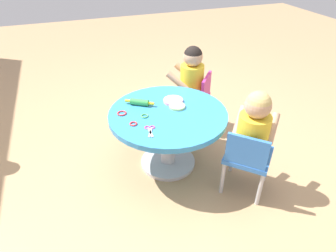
# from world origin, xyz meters

# --- Properties ---
(ground_plane) EXTENTS (10.00, 10.00, 0.00)m
(ground_plane) POSITION_xyz_m (0.00, 0.00, 0.00)
(ground_plane) COLOR tan
(craft_table) EXTENTS (0.88, 0.88, 0.49)m
(craft_table) POSITION_xyz_m (0.00, 0.00, 0.37)
(craft_table) COLOR silver
(craft_table) RESTS_ON ground
(child_chair_left) EXTENTS (0.42, 0.42, 0.54)m
(child_chair_left) POSITION_xyz_m (-0.46, -0.42, 0.31)
(child_chair_left) COLOR #B7B7BC
(child_chair_left) RESTS_ON ground
(seated_child_left) EXTENTS (0.43, 0.43, 0.51)m
(seated_child_left) POSITION_xyz_m (-0.43, -0.44, 0.53)
(seated_child_left) COLOR #3F4772
(seated_child_left) RESTS_ON ground
(child_chair_right) EXTENTS (0.42, 0.42, 0.54)m
(child_chair_right) POSITION_xyz_m (0.45, -0.43, 0.31)
(child_chair_right) COLOR #B7B7BC
(child_chair_right) RESTS_ON ground
(seated_child_right) EXTENTS (0.43, 0.44, 0.51)m
(seated_child_right) POSITION_xyz_m (0.48, -0.39, 0.53)
(seated_child_right) COLOR #3F4772
(seated_child_right) RESTS_ON ground
(rolling_pin) EXTENTS (0.14, 0.21, 0.05)m
(rolling_pin) POSITION_xyz_m (0.17, 0.17, 0.51)
(rolling_pin) COLOR green
(rolling_pin) RESTS_ON craft_table
(craft_scissors) EXTENTS (0.14, 0.08, 0.01)m
(craft_scissors) POSITION_xyz_m (-0.18, 0.19, 0.49)
(craft_scissors) COLOR silver
(craft_scissors) RESTS_ON craft_table
(playdough_blob_0) EXTENTS (0.12, 0.12, 0.02)m
(playdough_blob_0) POSITION_xyz_m (0.04, -0.09, 0.50)
(playdough_blob_0) COLOR #B2E58C
(playdough_blob_0) RESTS_ON craft_table
(playdough_blob_1) EXTENTS (0.15, 0.15, 0.02)m
(playdough_blob_1) POSITION_xyz_m (0.13, -0.09, 0.50)
(playdough_blob_1) COLOR pink
(playdough_blob_1) RESTS_ON craft_table
(cookie_cutter_0) EXTENTS (0.05, 0.05, 0.01)m
(cookie_cutter_0) POSITION_xyz_m (-0.07, 0.28, 0.49)
(cookie_cutter_0) COLOR red
(cookie_cutter_0) RESTS_ON craft_table
(cookie_cutter_1) EXTENTS (0.07, 0.07, 0.01)m
(cookie_cutter_1) POSITION_xyz_m (0.09, 0.32, 0.49)
(cookie_cutter_1) COLOR red
(cookie_cutter_1) RESTS_ON craft_table
(cookie_cutter_2) EXTENTS (0.06, 0.06, 0.01)m
(cookie_cutter_2) POSITION_xyz_m (-0.00, 0.18, 0.49)
(cookie_cutter_2) COLOR #4CB259
(cookie_cutter_2) RESTS_ON craft_table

